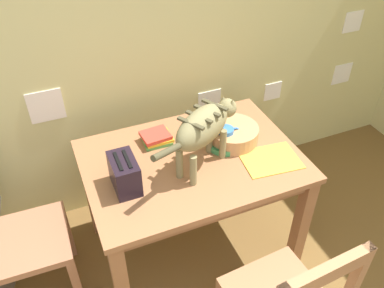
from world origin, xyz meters
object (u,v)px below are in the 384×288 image
object	(u,v)px
dining_table	(192,171)
magazine	(270,160)
saucer_bowl	(225,143)
wooden_chair_near	(18,241)
coffee_mug	(226,135)
wicker_basket	(233,134)
cat	(204,127)
book_stack	(157,138)
toaster	(125,174)

from	to	relation	value
dining_table	magazine	xyz separation A→B (m)	(0.38, -0.17, 0.10)
saucer_bowl	wooden_chair_near	size ratio (longest dim) A/B	0.21
coffee_mug	wooden_chair_near	bearing A→B (deg)	179.67
magazine	wicker_basket	world-z (taller)	wicker_basket
cat	book_stack	size ratio (longest dim) A/B	3.30
saucer_bowl	book_stack	bearing A→B (deg)	152.21
magazine	book_stack	distance (m)	0.64
book_stack	toaster	distance (m)	0.38
wicker_basket	saucer_bowl	bearing A→B (deg)	-158.35
coffee_mug	cat	bearing A→B (deg)	-150.48
wooden_chair_near	dining_table	bearing A→B (deg)	89.55
saucer_bowl	wicker_basket	size ratio (longest dim) A/B	0.70
coffee_mug	wooden_chair_near	world-z (taller)	wooden_chair_near
wicker_basket	wooden_chair_near	size ratio (longest dim) A/B	0.31
dining_table	book_stack	world-z (taller)	book_stack
dining_table	book_stack	size ratio (longest dim) A/B	6.78
book_stack	wooden_chair_near	bearing A→B (deg)	-168.38
magazine	wicker_basket	bearing A→B (deg)	122.17
toaster	wooden_chair_near	size ratio (longest dim) A/B	0.21
coffee_mug	wooden_chair_near	size ratio (longest dim) A/B	0.14
coffee_mug	toaster	world-z (taller)	toaster
dining_table	wicker_basket	distance (m)	0.31
book_stack	toaster	world-z (taller)	toaster
cat	book_stack	bearing A→B (deg)	179.75
dining_table	saucer_bowl	distance (m)	0.24
saucer_bowl	wicker_basket	xyz separation A→B (m)	(0.06, 0.02, 0.03)
book_stack	toaster	size ratio (longest dim) A/B	0.85
book_stack	wicker_basket	distance (m)	0.43
book_stack	dining_table	bearing A→B (deg)	-59.15
toaster	wooden_chair_near	world-z (taller)	wooden_chair_near
dining_table	toaster	xyz separation A→B (m)	(-0.38, -0.07, 0.18)
dining_table	coffee_mug	world-z (taller)	coffee_mug
saucer_bowl	book_stack	distance (m)	0.38
coffee_mug	magazine	world-z (taller)	coffee_mug
magazine	book_stack	bearing A→B (deg)	149.14
magazine	book_stack	xyz separation A→B (m)	(-0.51, 0.38, 0.03)
dining_table	wicker_basket	world-z (taller)	wicker_basket
cat	magazine	size ratio (longest dim) A/B	1.87
cat	magazine	distance (m)	0.44
coffee_mug	magazine	xyz separation A→B (m)	(0.17, -0.21, -0.07)
book_stack	coffee_mug	bearing A→B (deg)	-27.55
cat	book_stack	distance (m)	0.39
coffee_mug	magazine	distance (m)	0.27
coffee_mug	magazine	size ratio (longest dim) A/B	0.43
cat	wicker_basket	world-z (taller)	cat
magazine	dining_table	bearing A→B (deg)	161.81
cat	coffee_mug	xyz separation A→B (m)	(0.18, 0.10, -0.17)
dining_table	saucer_bowl	size ratio (longest dim) A/B	5.76
magazine	toaster	distance (m)	0.78
cat	wicker_basket	xyz separation A→B (m)	(0.24, 0.13, -0.20)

